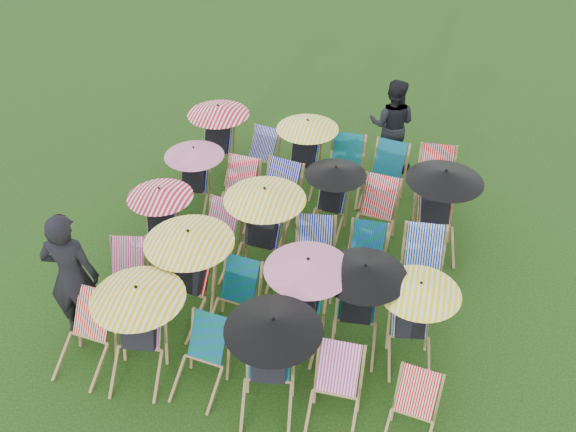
% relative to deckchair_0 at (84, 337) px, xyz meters
% --- Properties ---
extents(ground, '(100.00, 100.00, 0.00)m').
position_rel_deckchair_0_xyz_m(ground, '(2.05, 2.22, -0.47)').
color(ground, black).
rests_on(ground, ground).
extents(deckchair_0, '(0.70, 0.91, 0.94)m').
position_rel_deckchair_0_xyz_m(deckchair_0, '(0.00, 0.00, 0.00)').
color(deckchair_0, '#9B7648').
rests_on(deckchair_0, ground).
extents(deckchair_1, '(1.14, 1.23, 1.36)m').
position_rel_deckchair_0_xyz_m(deckchair_1, '(0.73, 0.07, 0.25)').
color(deckchair_1, '#9B7648').
rests_on(deckchair_1, ground).
extents(deckchair_2, '(0.67, 0.86, 0.88)m').
position_rel_deckchair_0_xyz_m(deckchair_2, '(1.54, 0.04, -0.03)').
color(deckchair_2, '#9B7648').
rests_on(deckchair_2, ground).
extents(deckchair_3, '(1.14, 1.23, 1.35)m').
position_rel_deckchair_0_xyz_m(deckchair_3, '(2.43, -0.00, 0.24)').
color(deckchair_3, '#9B7648').
rests_on(deckchair_3, ground).
extents(deckchair_4, '(0.61, 0.85, 0.91)m').
position_rel_deckchair_0_xyz_m(deckchair_4, '(3.22, -0.05, -0.01)').
color(deckchair_4, '#9B7648').
rests_on(deckchair_4, ground).
extents(deckchair_5, '(0.63, 0.81, 0.81)m').
position_rel_deckchair_0_xyz_m(deckchair_5, '(4.11, -0.08, -0.06)').
color(deckchair_5, '#9B7648').
rests_on(deckchair_5, ground).
extents(deckchair_6, '(0.72, 0.89, 0.86)m').
position_rel_deckchair_0_xyz_m(deckchair_6, '(-0.01, 1.18, -0.04)').
color(deckchair_6, '#9B7648').
rests_on(deckchair_6, ground).
extents(deckchair_7, '(1.19, 1.27, 1.41)m').
position_rel_deckchair_0_xyz_m(deckchair_7, '(0.93, 1.16, 0.28)').
color(deckchair_7, '#9B7648').
rests_on(deckchair_7, ground).
extents(deckchair_8, '(0.69, 0.90, 0.91)m').
position_rel_deckchair_0_xyz_m(deckchair_8, '(1.61, 1.08, -0.01)').
color(deckchair_8, '#9B7648').
rests_on(deckchair_8, ground).
extents(deckchair_9, '(1.12, 1.17, 1.33)m').
position_rel_deckchair_0_xyz_m(deckchair_9, '(2.55, 1.10, 0.23)').
color(deckchair_9, '#9B7648').
rests_on(deckchair_9, ground).
extents(deckchair_10, '(1.09, 1.16, 1.29)m').
position_rel_deckchair_0_xyz_m(deckchair_10, '(3.27, 1.21, 0.21)').
color(deckchair_10, '#9B7648').
rests_on(deckchair_10, ground).
extents(deckchair_11, '(1.02, 1.12, 1.22)m').
position_rel_deckchair_0_xyz_m(deckchair_11, '(3.98, 1.15, 0.17)').
color(deckchair_11, '#9B7648').
rests_on(deckchair_11, ground).
extents(deckchair_12, '(0.99, 1.07, 1.17)m').
position_rel_deckchair_0_xyz_m(deckchair_12, '(0.05, 2.27, 0.15)').
color(deckchair_12, '#9B7648').
rests_on(deckchair_12, ground).
extents(deckchair_13, '(0.75, 0.95, 0.93)m').
position_rel_deckchair_0_xyz_m(deckchair_13, '(0.93, 2.26, -0.00)').
color(deckchair_13, '#9B7648').
rests_on(deckchair_13, ground).
extents(deckchair_14, '(1.19, 1.25, 1.41)m').
position_rel_deckchair_0_xyz_m(deckchair_14, '(1.62, 2.32, 0.27)').
color(deckchair_14, '#9B7648').
rests_on(deckchair_14, ground).
extents(deckchair_15, '(0.75, 0.95, 0.95)m').
position_rel_deckchair_0_xyz_m(deckchair_15, '(2.46, 2.20, 0.00)').
color(deckchair_15, '#9B7648').
rests_on(deckchair_15, ground).
extents(deckchair_16, '(0.60, 0.84, 0.90)m').
position_rel_deckchair_0_xyz_m(deckchair_16, '(3.18, 2.33, -0.02)').
color(deckchair_16, '#9B7648').
rests_on(deckchair_16, ground).
extents(deckchair_17, '(0.73, 0.96, 0.99)m').
position_rel_deckchair_0_xyz_m(deckchair_17, '(4.01, 2.33, 0.02)').
color(deckchair_17, '#9B7648').
rests_on(deckchair_17, ground).
extents(deckchair_18, '(0.98, 1.04, 1.16)m').
position_rel_deckchair_0_xyz_m(deckchair_18, '(0.10, 3.49, 0.15)').
color(deckchair_18, '#9B7648').
rests_on(deckchair_18, ground).
extents(deckchair_19, '(0.69, 0.91, 0.94)m').
position_rel_deckchair_0_xyz_m(deckchair_19, '(0.87, 3.47, 0.00)').
color(deckchair_19, '#9B7648').
rests_on(deckchair_19, ground).
extents(deckchair_20, '(0.84, 1.05, 1.03)m').
position_rel_deckchair_0_xyz_m(deckchair_20, '(1.55, 3.36, 0.05)').
color(deckchair_20, '#9B7648').
rests_on(deckchair_20, ground).
extents(deckchair_21, '(0.97, 1.03, 1.15)m').
position_rel_deckchair_0_xyz_m(deckchair_21, '(2.43, 3.54, 0.14)').
color(deckchair_21, '#9B7648').
rests_on(deckchair_21, ground).
extents(deckchair_22, '(0.73, 0.95, 0.96)m').
position_rel_deckchair_0_xyz_m(deckchair_22, '(3.16, 3.44, 0.01)').
color(deckchair_22, '#9B7648').
rests_on(deckchair_22, ground).
extents(deckchair_23, '(1.16, 1.27, 1.38)m').
position_rel_deckchair_0_xyz_m(deckchair_23, '(4.11, 3.48, 0.26)').
color(deckchair_23, '#9B7648').
rests_on(deckchair_23, ground).
extents(deckchair_24, '(1.10, 1.16, 1.30)m').
position_rel_deckchair_0_xyz_m(deckchair_24, '(0.09, 4.70, 0.22)').
color(deckchair_24, '#9B7648').
rests_on(deckchair_24, ground).
extents(deckchair_25, '(0.73, 0.91, 0.88)m').
position_rel_deckchair_0_xyz_m(deckchair_25, '(0.88, 4.64, -0.03)').
color(deckchair_25, '#9B7648').
rests_on(deckchair_25, ground).
extents(deckchair_26, '(1.07, 1.12, 1.27)m').
position_rel_deckchair_0_xyz_m(deckchair_26, '(1.71, 4.65, 0.20)').
color(deckchair_26, '#9B7648').
rests_on(deckchair_26, ground).
extents(deckchair_27, '(0.67, 0.92, 0.98)m').
position_rel_deckchair_0_xyz_m(deckchair_27, '(2.46, 4.56, 0.02)').
color(deckchair_27, '#9B7648').
rests_on(deckchair_27, ground).
extents(deckchair_28, '(0.78, 0.98, 0.96)m').
position_rel_deckchair_0_xyz_m(deckchair_28, '(3.16, 4.55, 0.01)').
color(deckchair_28, '#9B7648').
rests_on(deckchair_28, ground).
extents(deckchair_29, '(0.73, 0.97, 1.00)m').
position_rel_deckchair_0_xyz_m(deckchair_29, '(4.02, 4.53, 0.03)').
color(deckchair_29, '#9B7648').
rests_on(deckchair_29, ground).
extents(person_left, '(0.78, 0.58, 1.96)m').
position_rel_deckchair_0_xyz_m(person_left, '(-0.34, 0.50, 0.51)').
color(person_left, black).
rests_on(person_left, ground).
extents(person_rear, '(0.87, 0.69, 1.74)m').
position_rel_deckchair_0_xyz_m(person_rear, '(3.11, 5.67, 0.40)').
color(person_rear, black).
rests_on(person_rear, ground).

